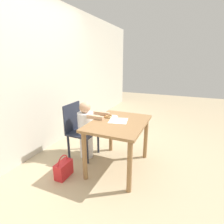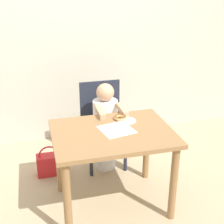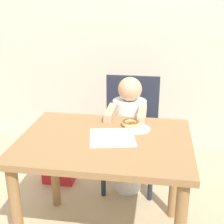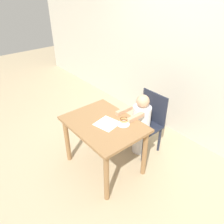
{
  "view_description": "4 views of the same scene",
  "coord_description": "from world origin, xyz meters",
  "px_view_note": "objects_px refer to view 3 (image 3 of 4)",
  "views": [
    {
      "loc": [
        -2.09,
        -0.79,
        1.51
      ],
      "look_at": [
        0.02,
        0.11,
        0.82
      ],
      "focal_mm": 28.0,
      "sensor_mm": 36.0,
      "label": 1
    },
    {
      "loc": [
        -0.57,
        -2.14,
        1.82
      ],
      "look_at": [
        0.02,
        0.11,
        0.82
      ],
      "focal_mm": 50.0,
      "sensor_mm": 36.0,
      "label": 2
    },
    {
      "loc": [
        0.28,
        -1.54,
        1.45
      ],
      "look_at": [
        0.02,
        0.11,
        0.82
      ],
      "focal_mm": 50.0,
      "sensor_mm": 36.0,
      "label": 3
    },
    {
      "loc": [
        1.7,
        -1.29,
        2.17
      ],
      "look_at": [
        0.02,
        0.11,
        0.82
      ],
      "focal_mm": 35.0,
      "sensor_mm": 36.0,
      "label": 4
    }
  ],
  "objects_px": {
    "child_figure": "(129,136)",
    "donut": "(131,123)",
    "chair": "(130,131)",
    "handbag": "(59,169)"
  },
  "relations": [
    {
      "from": "chair",
      "to": "donut",
      "type": "xyz_separation_m",
      "value": [
        0.04,
        -0.48,
        0.27
      ]
    },
    {
      "from": "chair",
      "to": "donut",
      "type": "bearing_deg",
      "value": -84.9
    },
    {
      "from": "donut",
      "to": "child_figure",
      "type": "bearing_deg",
      "value": 96.83
    },
    {
      "from": "donut",
      "to": "handbag",
      "type": "relative_size",
      "value": 0.36
    },
    {
      "from": "chair",
      "to": "handbag",
      "type": "xyz_separation_m",
      "value": [
        -0.57,
        -0.1,
        -0.33
      ]
    },
    {
      "from": "chair",
      "to": "handbag",
      "type": "height_order",
      "value": "chair"
    },
    {
      "from": "child_figure",
      "to": "handbag",
      "type": "xyz_separation_m",
      "value": [
        -0.57,
        0.02,
        -0.34
      ]
    },
    {
      "from": "child_figure",
      "to": "donut",
      "type": "xyz_separation_m",
      "value": [
        0.04,
        -0.36,
        0.26
      ]
    },
    {
      "from": "chair",
      "to": "child_figure",
      "type": "bearing_deg",
      "value": -90.0
    },
    {
      "from": "chair",
      "to": "handbag",
      "type": "distance_m",
      "value": 0.67
    }
  ]
}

